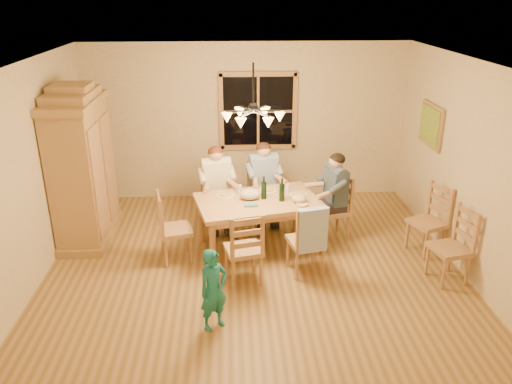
{
  "coord_description": "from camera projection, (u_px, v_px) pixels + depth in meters",
  "views": [
    {
      "loc": [
        -0.29,
        -5.91,
        3.5
      ],
      "look_at": [
        0.04,
        0.1,
        1.03
      ],
      "focal_mm": 35.0,
      "sensor_mm": 36.0,
      "label": 1
    }
  ],
  "objects": [
    {
      "name": "napkin",
      "position": [
        251.0,
        204.0,
        6.77
      ],
      "size": [
        0.21,
        0.18,
        0.03
      ],
      "primitive_type": "cube",
      "rotation": [
        0.0,
        0.0,
        0.23
      ],
      "color": "#55829C",
      "rests_on": "dining_table"
    },
    {
      "name": "painting",
      "position": [
        431.0,
        125.0,
        7.44
      ],
      "size": [
        0.06,
        0.78,
        0.64
      ],
      "color": "#A48047",
      "rests_on": "wall_right"
    },
    {
      "name": "floor",
      "position": [
        254.0,
        265.0,
        6.8
      ],
      "size": [
        5.5,
        5.5,
        0.0
      ],
      "primitive_type": "plane",
      "color": "brown",
      "rests_on": "ground"
    },
    {
      "name": "adult_plaid_man",
      "position": [
        264.0,
        173.0,
        7.72
      ],
      "size": [
        0.47,
        0.5,
        0.87
      ],
      "rotation": [
        0.0,
        0.0,
        3.37
      ],
      "color": "#385F9A",
      "rests_on": "floor"
    },
    {
      "name": "wine_glass_a",
      "position": [
        240.0,
        190.0,
        7.12
      ],
      "size": [
        0.06,
        0.06,
        0.14
      ],
      "primitive_type": "cylinder",
      "color": "silver",
      "rests_on": "dining_table"
    },
    {
      "name": "towel",
      "position": [
        312.0,
        230.0,
        6.22
      ],
      "size": [
        0.39,
        0.18,
        0.58
      ],
      "primitive_type": "cube",
      "rotation": [
        0.0,
        0.0,
        0.23
      ],
      "color": "#9BAFD2",
      "rests_on": "chair_near_right"
    },
    {
      "name": "wine_bottle_a",
      "position": [
        264.0,
        188.0,
        6.94
      ],
      "size": [
        0.08,
        0.08,
        0.33
      ],
      "primitive_type": "cylinder",
      "color": "black",
      "rests_on": "dining_table"
    },
    {
      "name": "cap",
      "position": [
        299.0,
        199.0,
        6.86
      ],
      "size": [
        0.2,
        0.2,
        0.11
      ],
      "primitive_type": "ellipsoid",
      "color": "#CDAA89",
      "rests_on": "dining_table"
    },
    {
      "name": "chair_far_left",
      "position": [
        218.0,
        211.0,
        7.73
      ],
      "size": [
        0.52,
        0.51,
        0.99
      ],
      "rotation": [
        0.0,
        0.0,
        3.37
      ],
      "color": "#A9794A",
      "rests_on": "floor"
    },
    {
      "name": "chair_end_left",
      "position": [
        176.0,
        240.0,
        6.83
      ],
      "size": [
        0.51,
        0.52,
        0.99
      ],
      "rotation": [
        0.0,
        0.0,
        -1.34
      ],
      "color": "#A9794A",
      "rests_on": "floor"
    },
    {
      "name": "window",
      "position": [
        258.0,
        111.0,
        8.5
      ],
      "size": [
        1.3,
        0.06,
        1.3
      ],
      "color": "black",
      "rests_on": "wall_back"
    },
    {
      "name": "wine_glass_b",
      "position": [
        288.0,
        189.0,
        7.16
      ],
      "size": [
        0.06,
        0.06,
        0.14
      ],
      "primitive_type": "cylinder",
      "color": "silver",
      "rests_on": "dining_table"
    },
    {
      "name": "armoire",
      "position": [
        83.0,
        171.0,
        7.19
      ],
      "size": [
        0.66,
        1.4,
        2.3
      ],
      "color": "#A48047",
      "rests_on": "floor"
    },
    {
      "name": "adult_woman",
      "position": [
        216.0,
        178.0,
        7.52
      ],
      "size": [
        0.47,
        0.5,
        0.87
      ],
      "rotation": [
        0.0,
        0.0,
        3.37
      ],
      "color": "beige",
      "rests_on": "floor"
    },
    {
      "name": "wine_bottle_b",
      "position": [
        282.0,
        190.0,
        6.87
      ],
      "size": [
        0.08,
        0.08,
        0.33
      ],
      "primitive_type": "cylinder",
      "color": "black",
      "rests_on": "dining_table"
    },
    {
      "name": "chair_near_right",
      "position": [
        305.0,
        251.0,
        6.54
      ],
      "size": [
        0.52,
        0.51,
        0.99
      ],
      "rotation": [
        0.0,
        0.0,
        0.23
      ],
      "color": "#A9794A",
      "rests_on": "floor"
    },
    {
      "name": "plate_plaid",
      "position": [
        268.0,
        191.0,
        7.25
      ],
      "size": [
        0.26,
        0.26,
        0.02
      ],
      "primitive_type": "cylinder",
      "color": "white",
      "rests_on": "dining_table"
    },
    {
      "name": "wall_left",
      "position": [
        31.0,
        176.0,
        6.15
      ],
      "size": [
        0.02,
        5.0,
        2.7
      ],
      "primitive_type": "cube",
      "color": "tan",
      "rests_on": "floor"
    },
    {
      "name": "wall_right",
      "position": [
        466.0,
        168.0,
        6.43
      ],
      "size": [
        0.02,
        5.0,
        2.7
      ],
      "primitive_type": "cube",
      "color": "tan",
      "rests_on": "floor"
    },
    {
      "name": "child",
      "position": [
        214.0,
        290.0,
        5.38
      ],
      "size": [
        0.42,
        0.39,
        0.96
      ],
      "primitive_type": "imported",
      "rotation": [
        0.0,
        0.0,
        0.64
      ],
      "color": "#1B737A",
      "rests_on": "floor"
    },
    {
      "name": "chair_end_right",
      "position": [
        333.0,
        219.0,
        7.43
      ],
      "size": [
        0.51,
        0.52,
        0.99
      ],
      "rotation": [
        0.0,
        0.0,
        1.8
      ],
      "color": "#A9794A",
      "rests_on": "floor"
    },
    {
      "name": "ceiling",
      "position": [
        253.0,
        62.0,
        5.78
      ],
      "size": [
        5.5,
        5.0,
        0.02
      ],
      "primitive_type": "cube",
      "color": "white",
      "rests_on": "wall_back"
    },
    {
      "name": "chair_near_left",
      "position": [
        244.0,
        260.0,
        6.32
      ],
      "size": [
        0.52,
        0.51,
        0.99
      ],
      "rotation": [
        0.0,
        0.0,
        0.23
      ],
      "color": "#A9794A",
      "rests_on": "floor"
    },
    {
      "name": "adult_slate_man",
      "position": [
        335.0,
        186.0,
        7.23
      ],
      "size": [
        0.5,
        0.47,
        0.87
      ],
      "rotation": [
        0.0,
        0.0,
        1.8
      ],
      "color": "#384759",
      "rests_on": "floor"
    },
    {
      "name": "wall_back",
      "position": [
        246.0,
        122.0,
        8.6
      ],
      "size": [
        5.5,
        0.02,
        2.7
      ],
      "primitive_type": "cube",
      "color": "tan",
      "rests_on": "floor"
    },
    {
      "name": "cloth_bundle",
      "position": [
        250.0,
        194.0,
        6.94
      ],
      "size": [
        0.28,
        0.22,
        0.15
      ],
      "primitive_type": "ellipsoid",
      "color": "tan",
      "rests_on": "dining_table"
    },
    {
      "name": "dining_table",
      "position": [
        258.0,
        207.0,
        7.0
      ],
      "size": [
        1.87,
        1.38,
        0.76
      ],
      "rotation": [
        0.0,
        0.0,
        0.23
      ],
      "color": "#B47D50",
      "rests_on": "floor"
    },
    {
      "name": "chandelier",
      "position": [
        253.0,
        115.0,
        6.01
      ],
      "size": [
        0.77,
        0.68,
        0.71
      ],
      "color": "black",
      "rests_on": "ceiling"
    },
    {
      "name": "plate_woman",
      "position": [
        225.0,
        195.0,
        7.08
      ],
      "size": [
        0.26,
        0.26,
        0.02
      ],
      "primitive_type": "cylinder",
      "color": "white",
      "rests_on": "dining_table"
    },
    {
      "name": "chair_spare_front",
      "position": [
        448.0,
        259.0,
        6.34
      ],
      "size": [
        0.5,
        0.52,
        0.99
      ],
      "rotation": [
        0.0,
        0.0,
        1.78
      ],
      "color": "#A9794A",
      "rests_on": "floor"
    },
    {
      "name": "chair_spare_back",
      "position": [
        426.0,
        232.0,
        7.04
      ],
      "size": [
        0.56,
        0.57,
        0.99
      ],
      "rotation": [
        0.0,
        0.0,
        1.99
      ],
      "color": "#A9794A",
      "rests_on": "floor"
    },
    {
      "name": "chair_far_right",
      "position": [
        263.0,
        205.0,
        7.92
      ],
      "size": [
        0.52,
        0.51,
        0.99
      ],
      "rotation": [
        0.0,
        0.0,
        3.37
      ],
      "color": "#A9794A",
      "rests_on": "floor"
    },
    {
      "name": "plate_slate",
      "position": [
        298.0,
        195.0,
        7.11
      ],
      "size": [
        0.26,
        0.26,
        0.02
      ],
      "primitive_type": "cylinder",
      "color": "white",
      "rests_on": "dining_table"
    }
  ]
}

